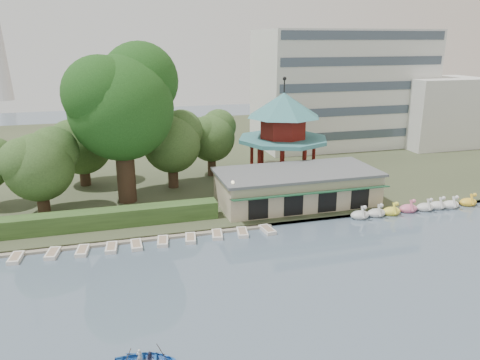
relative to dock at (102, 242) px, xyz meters
name	(u,v)px	position (x,y,z in m)	size (l,w,h in m)	color
ground_plane	(283,324)	(12.00, -17.20, -0.12)	(220.00, 220.00, 0.00)	slate
shore	(175,153)	(12.00, 34.80, 0.08)	(220.00, 70.00, 0.40)	#424930
embankment	(223,229)	(12.00, 0.10, 0.03)	(220.00, 0.60, 0.30)	gray
dock	(102,242)	(0.00, 0.00, 0.00)	(34.00, 1.60, 0.24)	gray
boathouse	(297,187)	(22.00, 4.77, 2.25)	(18.60, 9.39, 3.90)	tan
pavilion	(283,127)	(24.00, 14.80, 7.36)	(12.40, 12.40, 13.50)	tan
office_building	(358,92)	(44.67, 31.80, 9.61)	(38.00, 18.00, 20.00)	silver
hedge	(70,222)	(-3.00, 3.30, 1.18)	(30.00, 2.00, 1.80)	#385726
lamp_post	(233,193)	(13.50, 1.80, 3.22)	(0.36, 0.36, 4.28)	black
big_tree	(122,100)	(3.16, 10.99, 12.21)	(13.01, 12.12, 18.28)	#3A281C
small_trees	(101,148)	(0.36, 14.63, 6.07)	(39.40, 17.58, 9.85)	#3A281C
swan_boats	(416,208)	(34.38, -0.67, 0.28)	(16.62, 2.13, 1.92)	silver
moored_rowboats	(109,248)	(0.59, -1.48, 0.06)	(32.83, 2.70, 0.36)	silver
rowboat_with_passengers	(145,359)	(2.48, -18.96, 0.41)	(5.67, 4.46, 2.01)	blue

